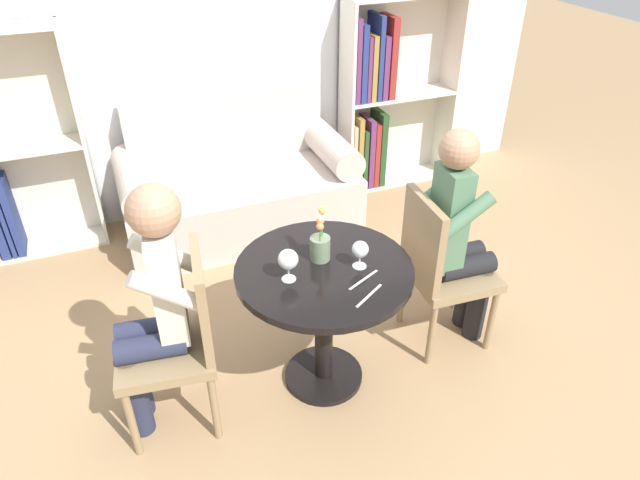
% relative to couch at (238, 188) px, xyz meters
% --- Properties ---
extents(ground_plane, '(16.00, 16.00, 0.00)m').
position_rel_couch_xyz_m(ground_plane, '(0.00, -1.61, -0.31)').
color(ground_plane, tan).
extents(back_wall, '(5.20, 0.05, 2.70)m').
position_rel_couch_xyz_m(back_wall, '(0.00, 0.43, 1.04)').
color(back_wall, silver).
rests_on(back_wall, ground_plane).
extents(round_table, '(0.82, 0.82, 0.70)m').
position_rel_couch_xyz_m(round_table, '(0.00, -1.61, 0.23)').
color(round_table, black).
rests_on(round_table, ground_plane).
extents(couch, '(1.60, 0.80, 0.92)m').
position_rel_couch_xyz_m(couch, '(0.00, 0.00, 0.00)').
color(couch, beige).
rests_on(couch, ground_plane).
extents(bookshelf_right, '(0.92, 0.28, 1.47)m').
position_rel_couch_xyz_m(bookshelf_right, '(1.25, 0.27, 0.40)').
color(bookshelf_right, silver).
rests_on(bookshelf_right, ground_plane).
extents(chair_left, '(0.47, 0.47, 0.90)m').
position_rel_couch_xyz_m(chair_left, '(-0.67, -1.58, 0.18)').
color(chair_left, '#937A56').
rests_on(chair_left, ground_plane).
extents(chair_right, '(0.45, 0.45, 0.90)m').
position_rel_couch_xyz_m(chair_right, '(0.67, -1.55, 0.18)').
color(chair_right, '#937A56').
rests_on(chair_right, ground_plane).
extents(person_left, '(0.44, 0.38, 1.24)m').
position_rel_couch_xyz_m(person_left, '(-0.76, -1.56, 0.36)').
color(person_left, '#282D47').
rests_on(person_left, ground_plane).
extents(person_right, '(0.43, 0.36, 1.24)m').
position_rel_couch_xyz_m(person_right, '(0.76, -1.56, 0.34)').
color(person_right, black).
rests_on(person_right, ground_plane).
extents(wine_glass_left, '(0.09, 0.09, 0.15)m').
position_rel_couch_xyz_m(wine_glass_left, '(-0.18, -1.63, 0.49)').
color(wine_glass_left, white).
rests_on(wine_glass_left, round_table).
extents(wine_glass_right, '(0.08, 0.08, 0.13)m').
position_rel_couch_xyz_m(wine_glass_right, '(0.15, -1.66, 0.48)').
color(wine_glass_right, white).
rests_on(wine_glass_right, round_table).
extents(flower_vase, '(0.09, 0.09, 0.27)m').
position_rel_couch_xyz_m(flower_vase, '(0.01, -1.54, 0.47)').
color(flower_vase, gray).
rests_on(flower_vase, round_table).
extents(knife_left_setting, '(0.17, 0.11, 0.00)m').
position_rel_couch_xyz_m(knife_left_setting, '(0.10, -1.87, 0.39)').
color(knife_left_setting, silver).
rests_on(knife_left_setting, round_table).
extents(fork_left_setting, '(0.18, 0.09, 0.00)m').
position_rel_couch_xyz_m(fork_left_setting, '(0.13, -1.76, 0.39)').
color(fork_left_setting, silver).
rests_on(fork_left_setting, round_table).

